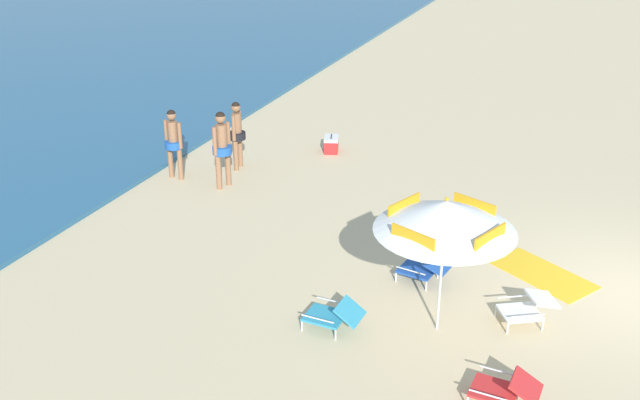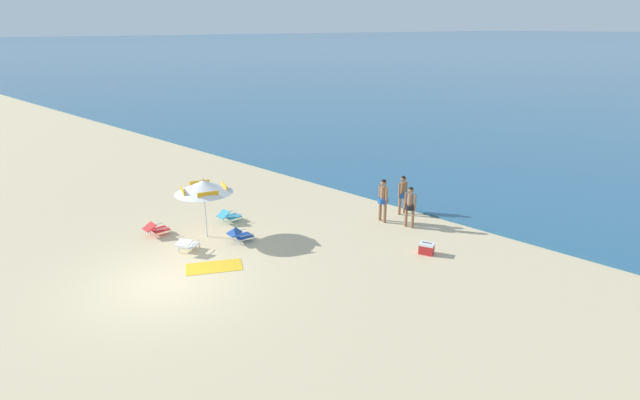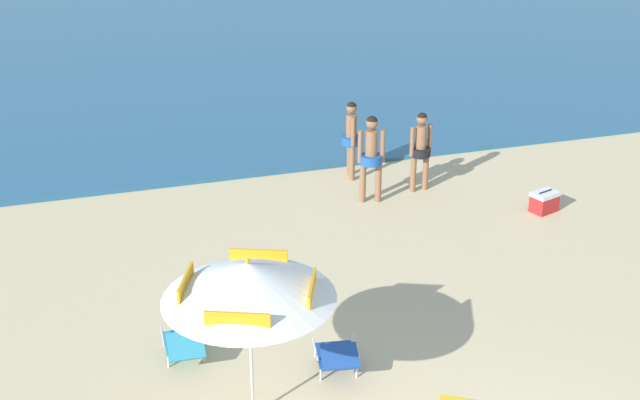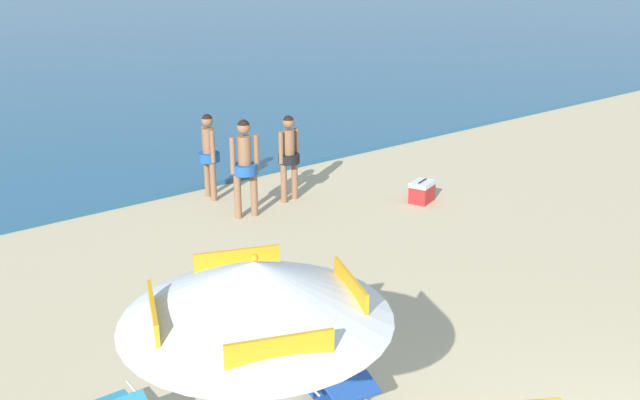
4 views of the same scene
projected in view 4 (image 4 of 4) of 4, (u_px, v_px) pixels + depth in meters
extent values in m
cylinder|color=silver|center=(259.00, 387.00, 5.50)|extent=(0.04, 0.04, 2.19)
cone|color=white|center=(256.00, 290.00, 5.23)|extent=(2.70, 2.70, 0.50)
cube|color=orange|center=(238.00, 264.00, 5.95)|extent=(0.70, 0.31, 0.26)
cube|color=orange|center=(154.00, 317.00, 5.05)|extent=(0.31, 0.70, 0.26)
cube|color=orange|center=(280.00, 354.00, 4.57)|extent=(0.70, 0.31, 0.26)
cube|color=orange|center=(350.00, 290.00, 5.47)|extent=(0.31, 0.70, 0.26)
sphere|color=orange|center=(255.00, 258.00, 5.14)|extent=(0.06, 0.06, 0.06)
cube|color=#1E4799|center=(330.00, 384.00, 7.09)|extent=(0.61, 0.68, 0.04)
cube|color=#1E4799|center=(349.00, 383.00, 6.72)|extent=(0.56, 0.49, 0.16)
cylinder|color=silver|center=(296.00, 386.00, 7.25)|extent=(0.03, 0.03, 0.18)
cylinder|color=silver|center=(336.00, 373.00, 7.48)|extent=(0.03, 0.03, 0.18)
cylinder|color=silver|center=(306.00, 382.00, 6.92)|extent=(0.11, 0.54, 0.02)
cylinder|color=silver|center=(353.00, 366.00, 7.18)|extent=(0.11, 0.54, 0.02)
cylinder|color=silver|center=(137.00, 394.00, 6.73)|extent=(0.05, 0.54, 0.02)
cylinder|color=#8C6042|center=(284.00, 182.00, 12.96)|extent=(0.12, 0.12, 0.80)
cylinder|color=#8C6042|center=(295.00, 179.00, 13.16)|extent=(0.12, 0.12, 0.80)
cylinder|color=black|center=(289.00, 159.00, 12.92)|extent=(0.40, 0.40, 0.17)
cylinder|color=#8C6042|center=(289.00, 145.00, 12.84)|extent=(0.22, 0.22, 0.57)
cylinder|color=#8C6042|center=(281.00, 148.00, 12.71)|extent=(0.09, 0.09, 0.60)
cylinder|color=#8C6042|center=(296.00, 144.00, 12.98)|extent=(0.09, 0.09, 0.60)
sphere|color=#8C6042|center=(288.00, 122.00, 12.70)|extent=(0.22, 0.22, 0.22)
sphere|color=black|center=(288.00, 121.00, 12.69)|extent=(0.20, 0.20, 0.20)
cylinder|color=#8C6042|center=(213.00, 180.00, 13.05)|extent=(0.12, 0.12, 0.81)
cylinder|color=#8C6042|center=(207.00, 177.00, 13.28)|extent=(0.12, 0.12, 0.81)
cylinder|color=#1E51A3|center=(209.00, 157.00, 13.03)|extent=(0.40, 0.40, 0.17)
cylinder|color=#8C6042|center=(208.00, 143.00, 12.94)|extent=(0.22, 0.22, 0.57)
cylinder|color=#8C6042|center=(213.00, 146.00, 12.79)|extent=(0.09, 0.09, 0.60)
cylinder|color=#8C6042|center=(204.00, 142.00, 13.11)|extent=(0.09, 0.09, 0.60)
sphere|color=#8C6042|center=(207.00, 121.00, 12.80)|extent=(0.22, 0.22, 0.22)
sphere|color=black|center=(207.00, 119.00, 12.80)|extent=(0.20, 0.20, 0.20)
cylinder|color=#8C6042|center=(238.00, 195.00, 12.14)|extent=(0.13, 0.13, 0.86)
cylinder|color=#8C6042|center=(254.00, 193.00, 12.26)|extent=(0.13, 0.13, 0.86)
cylinder|color=#1E51A3|center=(245.00, 169.00, 12.06)|extent=(0.43, 0.43, 0.18)
cylinder|color=#8C6042|center=(244.00, 153.00, 11.96)|extent=(0.24, 0.24, 0.61)
cylinder|color=#8C6042|center=(233.00, 156.00, 11.88)|extent=(0.09, 0.09, 0.65)
cylinder|color=#8C6042|center=(256.00, 153.00, 12.06)|extent=(0.09, 0.09, 0.65)
sphere|color=#8C6042|center=(244.00, 127.00, 11.82)|extent=(0.23, 0.23, 0.23)
sphere|color=black|center=(243.00, 126.00, 11.81)|extent=(0.21, 0.21, 0.21)
cube|color=red|center=(422.00, 194.00, 13.06)|extent=(0.56, 0.47, 0.32)
cube|color=white|center=(422.00, 184.00, 13.00)|extent=(0.58, 0.49, 0.08)
cylinder|color=black|center=(423.00, 181.00, 12.98)|extent=(0.33, 0.13, 0.02)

